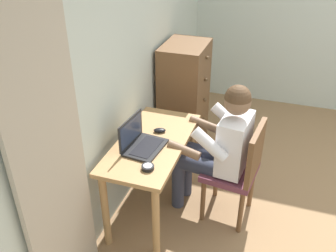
% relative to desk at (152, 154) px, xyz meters
% --- Properties ---
extents(wall_back, '(4.80, 0.05, 2.50)m').
position_rel_desk_xyz_m(wall_back, '(0.35, 0.33, 0.66)').
color(wall_back, silver).
rests_on(wall_back, ground_plane).
extents(curtain_panel, '(0.61, 0.03, 2.28)m').
position_rel_desk_xyz_m(curtain_panel, '(-0.89, 0.26, 0.55)').
color(curtain_panel, '#BCAD99').
rests_on(curtain_panel, ground_plane).
extents(desk, '(1.07, 0.52, 0.71)m').
position_rel_desk_xyz_m(desk, '(0.00, 0.00, 0.00)').
color(desk, tan).
rests_on(desk, ground_plane).
extents(dresser, '(0.59, 0.45, 1.15)m').
position_rel_desk_xyz_m(dresser, '(1.11, 0.06, -0.01)').
color(dresser, brown).
rests_on(dresser, ground_plane).
extents(chair, '(0.46, 0.45, 0.89)m').
position_rel_desk_xyz_m(chair, '(0.15, -0.68, -0.08)').
color(chair, brown).
rests_on(chair, ground_plane).
extents(person_seated, '(0.57, 0.61, 1.21)m').
position_rel_desk_xyz_m(person_seated, '(0.17, -0.50, 0.10)').
color(person_seated, '#33384C').
rests_on(person_seated, ground_plane).
extents(laptop, '(0.36, 0.28, 0.24)m').
position_rel_desk_xyz_m(laptop, '(-0.11, 0.05, 0.18)').
color(laptop, '#232326').
rests_on(laptop, desk).
extents(computer_mouse, '(0.09, 0.11, 0.03)m').
position_rel_desk_xyz_m(computer_mouse, '(0.15, -0.01, 0.14)').
color(computer_mouse, black).
rests_on(computer_mouse, desk).
extents(desk_clock, '(0.09, 0.09, 0.03)m').
position_rel_desk_xyz_m(desk_clock, '(-0.35, -0.10, 0.14)').
color(desk_clock, black).
rests_on(desk_clock, desk).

